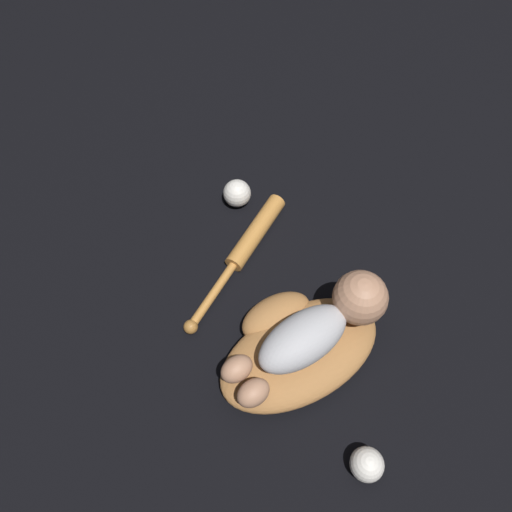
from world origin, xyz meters
TOP-DOWN VIEW (x-y plane):
  - ground_plane at (0.00, 0.00)m, footprint 6.00×6.00m
  - baseball_glove at (-0.06, 0.06)m, footprint 0.39×0.28m
  - baby_figure at (-0.01, 0.05)m, footprint 0.38×0.18m
  - baseball_bat at (-0.06, 0.34)m, footprint 0.35×0.29m
  - baseball at (-0.03, 0.49)m, footprint 0.07×0.07m
  - baseball_spare at (-0.03, -0.21)m, footprint 0.07×0.07m

SIDE VIEW (x-z plane):
  - ground_plane at x=0.00m, z-range 0.00..0.00m
  - baseball_bat at x=-0.06m, z-range 0.00..0.04m
  - baseball_spare at x=-0.03m, z-range 0.00..0.07m
  - baseball at x=-0.03m, z-range 0.00..0.07m
  - baseball_glove at x=-0.06m, z-range 0.00..0.07m
  - baby_figure at x=-0.01m, z-range 0.06..0.18m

